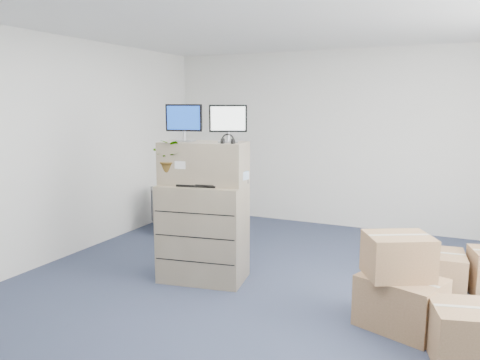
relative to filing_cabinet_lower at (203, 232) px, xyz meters
The scene contains 16 objects.
ground 1.24m from the filing_cabinet_lower, 27.87° to the right, with size 7.00×7.00×0.00m, color #242C41.
wall_back 3.26m from the filing_cabinet_lower, 71.78° to the left, with size 6.00×0.02×2.80m, color silver.
filing_cabinet_lower is the anchor object (origin of this frame).
filing_cabinet_upper 0.78m from the filing_cabinet_lower, 99.18° to the left, with size 0.93×0.46×0.46m, color gray.
monitor_left 1.26m from the filing_cabinet_lower, behind, with size 0.41×0.20×0.41m.
monitor_right 1.26m from the filing_cabinet_lower, 20.51° to the left, with size 0.38×0.23×0.40m.
headphones 1.10m from the filing_cabinet_lower, ahead, with size 0.14×0.14×0.01m, color black.
keyboard 0.56m from the filing_cabinet_lower, 88.56° to the right, with size 0.44×0.18×0.02m, color black.
mouse 0.67m from the filing_cabinet_lower, 12.36° to the right, with size 0.10×0.06×0.03m, color silver.
water_bottle 0.67m from the filing_cabinet_lower, 42.61° to the left, with size 0.07×0.07×0.25m, color gray.
phone_dock 0.59m from the filing_cabinet_lower, 134.82° to the left, with size 0.07×0.06×0.14m.
external_drive 0.69m from the filing_cabinet_lower, 34.09° to the left, with size 0.22×0.16×0.07m, color black.
tissue_box 0.75m from the filing_cabinet_lower, 21.03° to the left, with size 0.24×0.12×0.09m, color #3F84D7.
potted_plant 0.84m from the filing_cabinet_lower, 157.12° to the right, with size 0.37×0.41×0.40m.
office_chair 2.22m from the filing_cabinet_lower, 129.81° to the left, with size 0.72×0.67×0.74m, color #59595E.
cardboard_boxes 2.51m from the filing_cabinet_lower, ahead, with size 1.69×2.13×0.84m.
Camera 1 is at (1.50, -3.91, 1.96)m, focal length 35.00 mm.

